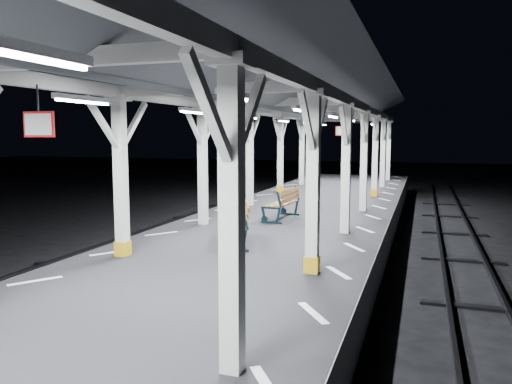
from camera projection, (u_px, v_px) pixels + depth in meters
The scene contains 7 objects.
ground at pixel (162, 356), 7.98m from camera, with size 120.00×120.00×0.00m, color black.
platform at pixel (161, 326), 7.92m from camera, with size 6.00×50.00×1.00m, color black.
hazard_stripes_left at pixel (35, 281), 8.64m from camera, with size 1.00×48.00×0.01m, color silver.
hazard_stripes_right at pixel (313, 313), 7.09m from camera, with size 1.00×48.00×0.01m, color silver.
canopy at pixel (154, 65), 7.44m from camera, with size 5.40×49.00×4.65m.
bench_mid at pixel (238, 222), 11.56m from camera, with size 1.24×1.88×0.96m.
bench_far at pixel (284, 203), 14.90m from camera, with size 0.76×1.78×0.95m.
Camera 1 is at (3.86, -6.75, 3.52)m, focal length 35.00 mm.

